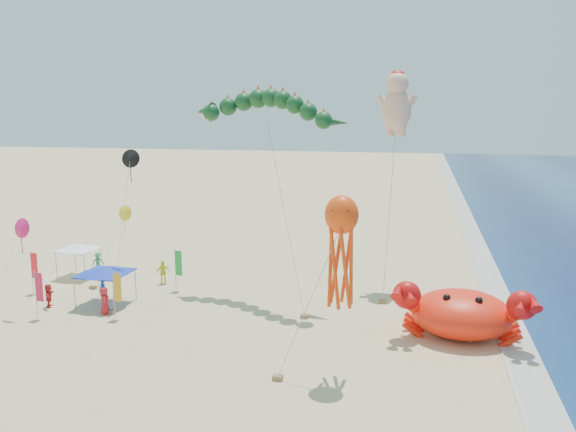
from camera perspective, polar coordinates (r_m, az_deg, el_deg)
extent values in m
plane|color=#D1B784|center=(35.83, 2.41, -10.98)|extent=(320.00, 320.00, 0.00)
plane|color=silver|center=(35.73, 22.09, -11.82)|extent=(320.00, 320.00, 0.00)
ellipsoid|color=#FF240D|center=(35.13, 17.20, -9.48)|extent=(6.08, 5.12, 2.79)
sphere|color=#B80C0B|center=(33.52, 12.06, -7.96)|extent=(1.66, 1.66, 1.66)
sphere|color=black|center=(33.75, 15.92, -8.00)|extent=(0.43, 0.43, 0.43)
sphere|color=#B80C0B|center=(34.01, 22.74, -8.29)|extent=(1.66, 1.66, 1.66)
sphere|color=black|center=(33.89, 18.91, -8.10)|extent=(0.43, 0.43, 0.43)
cone|color=#103C1A|center=(41.42, -9.29, 10.48)|extent=(1.56, 1.15, 1.28)
cylinder|color=#B2B2B2|center=(37.69, -0.32, 0.17)|extent=(3.72, 4.50, 12.45)
cube|color=olive|center=(36.87, 1.67, -10.15)|extent=(0.50, 0.35, 0.25)
ellipsoid|color=#F8B897|center=(43.11, 10.96, 10.57)|extent=(2.18, 1.79, 3.21)
sphere|color=#F8B897|center=(42.97, 11.03, 13.07)|extent=(1.68, 1.68, 1.68)
ellipsoid|color=red|center=(43.10, 11.07, 13.85)|extent=(1.08, 1.08, 0.76)
cylinder|color=#B2B2B2|center=(41.14, 10.27, 0.49)|extent=(0.29, 5.19, 11.91)
cube|color=olive|center=(40.12, 9.60, -8.56)|extent=(0.50, 0.35, 0.25)
ellipsoid|color=#FC440D|center=(27.27, 5.47, 0.13)|extent=(1.66, 1.50, 1.91)
cylinder|color=#B2B2B2|center=(27.89, 2.17, -8.76)|extent=(2.90, 1.51, 7.53)
cube|color=olive|center=(29.00, -1.05, -16.09)|extent=(0.50, 0.35, 0.25)
cylinder|color=gray|center=(40.63, -20.86, -7.43)|extent=(0.06, 0.06, 2.20)
cylinder|color=gray|center=(39.10, -17.27, -7.90)|extent=(0.06, 0.06, 2.20)
cylinder|color=gray|center=(42.95, -18.67, -6.33)|extent=(0.06, 0.06, 2.20)
cylinder|color=gray|center=(41.51, -15.22, -6.72)|extent=(0.06, 0.06, 2.20)
cube|color=#152FBB|center=(40.70, -18.09, -5.55)|extent=(3.17, 3.17, 0.08)
cone|color=#152FBB|center=(40.64, -18.11, -5.22)|extent=(3.48, 3.48, 0.45)
cylinder|color=gray|center=(48.32, -22.47, -4.74)|extent=(0.06, 0.06, 2.20)
cylinder|color=gray|center=(46.91, -19.97, -5.02)|extent=(0.06, 0.06, 2.20)
cylinder|color=gray|center=(50.29, -20.81, -4.06)|extent=(0.06, 0.06, 2.20)
cylinder|color=gray|center=(48.95, -18.37, -4.29)|extent=(0.06, 0.06, 2.20)
cube|color=white|center=(48.33, -20.49, -3.21)|extent=(2.75, 2.75, 0.08)
cone|color=white|center=(48.28, -20.51, -2.93)|extent=(3.02, 3.02, 0.45)
cylinder|color=gray|center=(38.01, -17.26, -7.63)|extent=(0.05, 0.05, 3.20)
cube|color=orange|center=(37.73, -16.93, -6.96)|extent=(0.50, 0.04, 1.90)
cylinder|color=gray|center=(39.83, -24.22, -7.27)|extent=(0.05, 0.05, 3.20)
cube|color=#D71A49|center=(39.53, -23.95, -6.62)|extent=(0.50, 0.04, 1.90)
cylinder|color=gray|center=(45.43, -24.60, -5.18)|extent=(0.05, 0.05, 3.20)
cube|color=#FA1B2C|center=(45.13, -24.36, -4.60)|extent=(0.50, 0.04, 1.90)
cylinder|color=gray|center=(42.80, -11.36, -5.34)|extent=(0.05, 0.05, 3.20)
cube|color=green|center=(42.56, -11.04, -4.72)|extent=(0.50, 0.04, 1.90)
imported|color=red|center=(41.96, -23.14, -7.44)|extent=(1.08, 1.56, 1.62)
imported|color=yellow|center=(44.74, -12.57, -5.60)|extent=(1.13, 1.03, 1.85)
imported|color=blue|center=(41.79, -18.31, -7.19)|extent=(0.69, 0.59, 1.62)
imported|color=silver|center=(34.76, 18.14, -10.57)|extent=(0.47, 0.70, 1.86)
imported|color=red|center=(39.22, -18.13, -8.18)|extent=(0.91, 1.05, 1.82)
imported|color=#2A7F56|center=(49.76, -18.74, -4.43)|extent=(1.11, 1.18, 1.60)
cone|color=#DA1864|center=(39.95, -25.54, -1.12)|extent=(1.30, 0.51, 1.32)
cylinder|color=#B2B2B2|center=(39.31, -26.29, -5.66)|extent=(0.55, 3.04, 5.56)
cube|color=olive|center=(38.90, -27.09, -10.21)|extent=(0.50, 0.35, 0.25)
cone|color=black|center=(40.83, -15.75, 5.66)|extent=(1.30, 0.51, 1.32)
cylinder|color=#B2B2B2|center=(40.10, -16.12, -1.60)|extent=(0.55, 3.04, 9.73)
cube|color=olive|center=(40.01, -16.52, -8.91)|extent=(0.50, 0.35, 0.25)
cone|color=yellow|center=(46.88, -16.32, 0.29)|extent=(1.30, 0.51, 1.32)
cylinder|color=#B2B2B2|center=(46.00, -16.80, -3.19)|extent=(0.55, 3.04, 4.95)
cube|color=olive|center=(45.27, -17.32, -6.69)|extent=(0.50, 0.35, 0.25)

